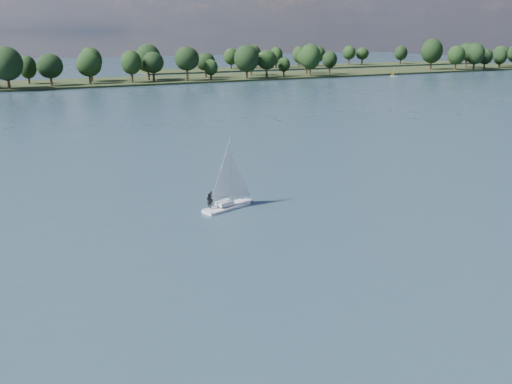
{
  "coord_description": "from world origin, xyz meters",
  "views": [
    {
      "loc": [
        -31.16,
        -22.0,
        20.04
      ],
      "look_at": [
        -2.54,
        33.06,
        2.5
      ],
      "focal_mm": 40.0,
      "sensor_mm": 36.0,
      "label": 1
    }
  ],
  "objects": [
    {
      "name": "ground",
      "position": [
        0.0,
        100.0,
        0.0
      ],
      "size": [
        700.0,
        700.0,
        0.0
      ],
      "primitive_type": "plane",
      "color": "#233342",
      "rests_on": "ground"
    },
    {
      "name": "dinghy_orange",
      "position": [
        147.96,
        185.06,
        1.13
      ],
      "size": [
        3.16,
        1.7,
        4.78
      ],
      "rotation": [
        0.0,
        0.0,
        -0.18
      ],
      "color": "silver",
      "rests_on": "ground"
    },
    {
      "name": "far_shore",
      "position": [
        0.0,
        212.0,
        0.0
      ],
      "size": [
        660.0,
        40.0,
        1.5
      ],
      "primitive_type": "cube",
      "color": "black",
      "rests_on": "ground"
    },
    {
      "name": "sailboat",
      "position": [
        -4.82,
        36.11,
        2.45
      ],
      "size": [
        6.91,
        3.85,
        8.77
      ],
      "rotation": [
        0.0,
        0.0,
        0.32
      ],
      "color": "silver",
      "rests_on": "ground"
    },
    {
      "name": "treeline",
      "position": [
        -3.13,
        207.76,
        8.01
      ],
      "size": [
        562.51,
        73.88,
        17.73
      ],
      "color": "black",
      "rests_on": "ground"
    },
    {
      "name": "far_shore_back",
      "position": [
        160.0,
        260.0,
        0.0
      ],
      "size": [
        220.0,
        30.0,
        1.4
      ],
      "primitive_type": "cube",
      "color": "black",
      "rests_on": "ground"
    }
  ]
}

